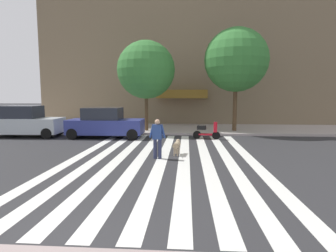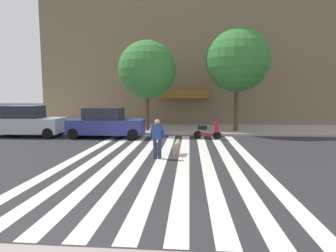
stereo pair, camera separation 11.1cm
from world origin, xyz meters
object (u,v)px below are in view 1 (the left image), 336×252
Objects in this scene: street_tree_nearest at (146,70)px; dog_on_leash at (177,145)px; street_tree_middle at (236,60)px; parked_scooter at (207,131)px; parked_car_behind_first at (105,123)px; parked_car_near_curb at (24,122)px; pedestrian_dog_walker at (157,137)px.

street_tree_nearest is 8.58m from dog_on_leash.
street_tree_middle reaches higher than street_tree_nearest.
parked_car_behind_first is at bearing 178.35° from parked_scooter.
dog_on_leash is at bearing -116.76° from street_tree_middle.
parked_scooter is at bearing 70.12° from dog_on_leash.
parked_car_behind_first reaches higher than dog_on_leash.
street_tree_middle is (8.43, 2.85, 4.15)m from parked_car_behind_first.
parked_car_near_curb is 10.61m from pedestrian_dog_walker.
street_tree_nearest is 3.81× the size of pedestrian_dog_walker.
pedestrian_dog_walker is at bearing -30.93° from parked_car_near_curb.
dog_on_leash is (4.64, -4.67, -0.44)m from parked_car_behind_first.
parked_car_behind_first is 4.87m from street_tree_nearest.
parked_car_near_curb is at bearing 179.11° from parked_scooter.
parked_scooter is at bearing 65.53° from pedestrian_dog_walker.
parked_car_behind_first is 0.74× the size of street_tree_nearest.
parked_car_behind_first is 2.83× the size of parked_scooter.
pedestrian_dog_walker is at bearing -118.82° from street_tree_middle.
parked_car_behind_first is 0.65× the size of street_tree_middle.
dog_on_leash is (-1.62, -4.49, -0.04)m from parked_scooter.
dog_on_leash is at bearing -25.28° from parked_car_near_curb.
street_tree_middle is at bearing 2.64° from street_tree_nearest.
parked_car_near_curb is 10.94m from dog_on_leash.
parked_car_behind_first is at bearing 0.01° from parked_car_near_curb.
parked_car_near_curb is 4.50× the size of dog_on_leash.
parked_car_near_curb is 5.24m from parked_car_behind_first.
street_tree_nearest is at bearing 101.58° from pedestrian_dog_walker.
parked_car_near_curb is at bearing -161.05° from street_tree_nearest.
parked_car_behind_first is 2.81× the size of pedestrian_dog_walker.
street_tree_middle is at bearing 63.24° from dog_on_leash.
street_tree_middle is 4.32× the size of pedestrian_dog_walker.
street_tree_nearest is (7.46, 2.56, 3.46)m from parked_car_near_curb.
pedestrian_dog_walker is (3.86, -5.45, 0.04)m from parked_car_behind_first.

